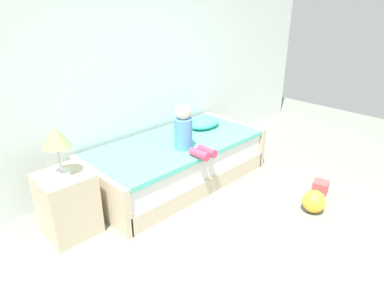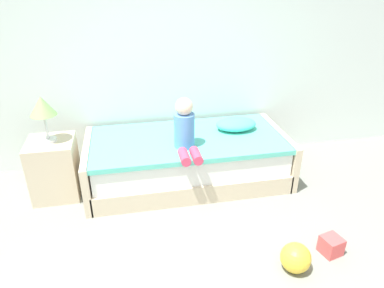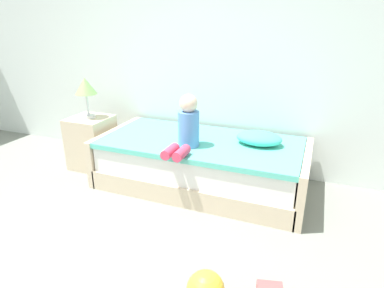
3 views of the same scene
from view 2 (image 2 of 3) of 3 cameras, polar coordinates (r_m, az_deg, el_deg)
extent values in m
cube|color=silver|center=(3.89, -9.26, 17.01)|extent=(7.20, 0.10, 2.90)
cube|color=beige|center=(3.84, -0.73, -4.37)|extent=(2.00, 1.00, 0.20)
cube|color=white|center=(3.73, -0.75, -1.41)|extent=(1.94, 0.94, 0.25)
cube|color=#59C6B2|center=(3.66, -0.77, 0.67)|extent=(1.98, 0.98, 0.05)
cube|color=beige|center=(3.74, -16.32, -3.80)|extent=(0.07, 1.00, 0.50)
cube|color=beige|center=(4.05, 13.57, -0.98)|extent=(0.07, 1.00, 0.50)
cube|color=beige|center=(3.75, -21.45, -3.71)|extent=(0.44, 0.44, 0.60)
cylinder|color=silver|center=(3.61, -22.27, 0.63)|extent=(0.15, 0.15, 0.03)
cylinder|color=silver|center=(3.56, -22.64, 2.58)|extent=(0.02, 0.02, 0.24)
cone|color=#8CCC66|center=(3.49, -23.23, 5.73)|extent=(0.24, 0.24, 0.18)
cylinder|color=#598CD1|center=(3.41, -1.26, 2.23)|extent=(0.20, 0.20, 0.34)
sphere|color=beige|center=(3.31, -1.30, 6.12)|extent=(0.17, 0.17, 0.17)
cylinder|color=#D83F60|center=(3.19, -1.26, -2.08)|extent=(0.09, 0.22, 0.09)
cylinder|color=#D83F60|center=(3.21, 0.68, -1.89)|extent=(0.09, 0.22, 0.09)
ellipsoid|color=#4CCCBC|center=(3.84, 7.18, 3.22)|extent=(0.44, 0.30, 0.13)
sphere|color=yellow|center=(2.90, 16.50, -17.32)|extent=(0.23, 0.23, 0.23)
cube|color=#E54C4C|center=(3.15, 21.69, -15.08)|extent=(0.18, 0.18, 0.15)
camera|label=1|loc=(1.82, -81.17, 1.59)|focal=31.02mm
camera|label=3|loc=(1.74, 62.00, -3.11)|focal=30.20mm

